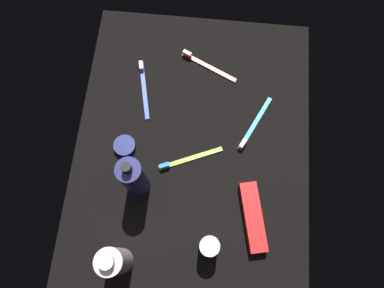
% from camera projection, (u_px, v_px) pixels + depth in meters
% --- Properties ---
extents(ground_plane, '(0.84, 0.64, 0.01)m').
position_uv_depth(ground_plane, '(192.00, 148.00, 0.98)').
color(ground_plane, black).
extents(lotion_bottle, '(0.06, 0.06, 0.21)m').
position_uv_depth(lotion_bottle, '(134.00, 178.00, 0.86)').
color(lotion_bottle, navy).
rests_on(lotion_bottle, ground_plane).
extents(bodywash_bottle, '(0.06, 0.06, 0.17)m').
position_uv_depth(bodywash_bottle, '(115.00, 262.00, 0.82)').
color(bodywash_bottle, silver).
rests_on(bodywash_bottle, ground_plane).
extents(deodorant_stick, '(0.05, 0.05, 0.09)m').
position_uv_depth(deodorant_stick, '(209.00, 247.00, 0.85)').
color(deodorant_stick, silver).
rests_on(deodorant_stick, ground_plane).
extents(toothbrush_teal, '(0.17, 0.09, 0.02)m').
position_uv_depth(toothbrush_teal, '(253.00, 126.00, 0.99)').
color(toothbrush_teal, teal).
rests_on(toothbrush_teal, ground_plane).
extents(toothbrush_blue, '(0.18, 0.05, 0.02)m').
position_uv_depth(toothbrush_blue, '(144.00, 86.00, 1.03)').
color(toothbrush_blue, blue).
rests_on(toothbrush_blue, ground_plane).
extents(toothbrush_lime, '(0.08, 0.17, 0.02)m').
position_uv_depth(toothbrush_lime, '(187.00, 159.00, 0.96)').
color(toothbrush_lime, '#8CD133').
rests_on(toothbrush_lime, ground_plane).
extents(toothbrush_red, '(0.09, 0.17, 0.02)m').
position_uv_depth(toothbrush_red, '(206.00, 65.00, 1.05)').
color(toothbrush_red, red).
rests_on(toothbrush_red, ground_plane).
extents(toothpaste_box_red, '(0.18, 0.08, 0.03)m').
position_uv_depth(toothpaste_box_red, '(253.00, 217.00, 0.91)').
color(toothpaste_box_red, red).
rests_on(toothpaste_box_red, ground_plane).
extents(cream_tin_left, '(0.06, 0.06, 0.02)m').
position_uv_depth(cream_tin_left, '(125.00, 146.00, 0.97)').
color(cream_tin_left, navy).
rests_on(cream_tin_left, ground_plane).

